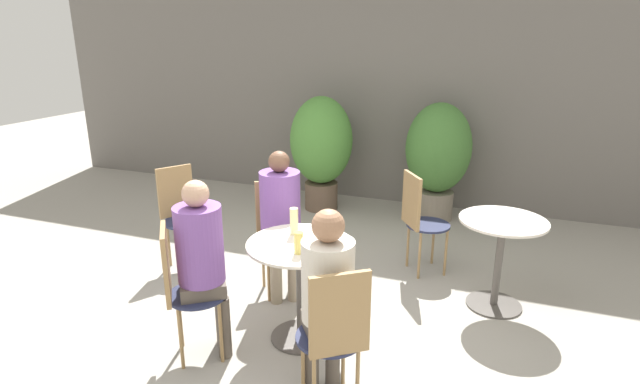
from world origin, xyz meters
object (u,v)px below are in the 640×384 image
at_px(seated_person_0, 281,212).
at_px(bistro_chair_1, 181,282).
at_px(seated_person_2, 327,290).
at_px(beer_glass_0, 294,221).
at_px(bistro_chair_2, 335,330).
at_px(seated_person_1, 202,254).
at_px(bistro_chair_3, 419,215).
at_px(beer_glass_1, 299,243).
at_px(cafe_table_near, 300,269).
at_px(potted_plant_1, 438,153).
at_px(bistro_chair_0, 278,226).
at_px(cafe_table_far, 500,246).
at_px(potted_plant_0, 321,145).
at_px(bistro_chair_4, 180,208).

bearing_deg(seated_person_0, bistro_chair_1, -140.85).
distance_m(seated_person_2, beer_glass_0, 0.83).
bearing_deg(bistro_chair_2, seated_person_1, -50.81).
height_order(bistro_chair_2, seated_person_1, seated_person_1).
height_order(bistro_chair_2, bistro_chair_3, same).
bearing_deg(beer_glass_1, cafe_table_near, 110.34).
distance_m(cafe_table_near, bistro_chair_2, 0.81).
distance_m(cafe_table_near, seated_person_0, 0.69).
bearing_deg(seated_person_1, cafe_table_near, -90.00).
height_order(bistro_chair_2, potted_plant_1, potted_plant_1).
xyz_separation_m(seated_person_0, seated_person_1, (-0.14, -0.92, 0.01)).
relative_size(seated_person_1, potted_plant_1, 0.91).
height_order(bistro_chair_0, potted_plant_1, potted_plant_1).
relative_size(cafe_table_near, bistro_chair_2, 0.79).
xyz_separation_m(cafe_table_far, beer_glass_1, (-1.25, -1.13, 0.30)).
bearing_deg(potted_plant_0, bistro_chair_1, -86.53).
distance_m(cafe_table_near, beer_glass_0, 0.34).
distance_m(bistro_chair_3, bistro_chair_4, 2.22).
bearing_deg(bistro_chair_3, bistro_chair_0, 88.99).
bearing_deg(seated_person_2, potted_plant_1, -129.02).
xyz_separation_m(seated_person_1, seated_person_2, (0.92, -0.14, -0.01)).
bearing_deg(beer_glass_0, bistro_chair_3, 60.05).
distance_m(bistro_chair_1, beer_glass_1, 0.82).
distance_m(bistro_chair_1, bistro_chair_3, 2.22).
bearing_deg(cafe_table_near, bistro_chair_2, -53.71).
relative_size(bistro_chair_0, bistro_chair_2, 1.00).
bearing_deg(seated_person_0, bistro_chair_2, -90.00).
bearing_deg(bistro_chair_1, beer_glass_0, -78.25).
relative_size(seated_person_1, seated_person_2, 1.02).
relative_size(cafe_table_near, cafe_table_far, 1.00).
bearing_deg(bistro_chair_2, beer_glass_0, -89.96).
distance_m(seated_person_0, potted_plant_1, 2.52).
relative_size(bistro_chair_1, potted_plant_1, 0.69).
bearing_deg(cafe_table_near, beer_glass_0, 126.53).
height_order(bistro_chair_4, potted_plant_1, potted_plant_1).
distance_m(bistro_chair_0, beer_glass_1, 1.00).
relative_size(bistro_chair_0, beer_glass_0, 4.86).
relative_size(cafe_table_near, potted_plant_1, 0.54).
height_order(cafe_table_near, seated_person_0, seated_person_0).
bearing_deg(cafe_table_far, seated_person_0, -165.44).
xyz_separation_m(seated_person_1, beer_glass_1, (0.59, 0.23, 0.08)).
height_order(cafe_table_near, beer_glass_0, beer_glass_0).
relative_size(cafe_table_far, potted_plant_0, 0.53).
bearing_deg(bistro_chair_0, potted_plant_1, 28.73).
bearing_deg(bistro_chair_1, bistro_chair_2, -135.00).
xyz_separation_m(cafe_table_far, beer_glass_0, (-1.41, -0.84, 0.32)).
relative_size(beer_glass_1, potted_plant_1, 0.11).
bearing_deg(potted_plant_0, potted_plant_1, 5.83).
bearing_deg(bistro_chair_2, seated_person_2, -90.00).
bearing_deg(bistro_chair_0, cafe_table_near, -90.00).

